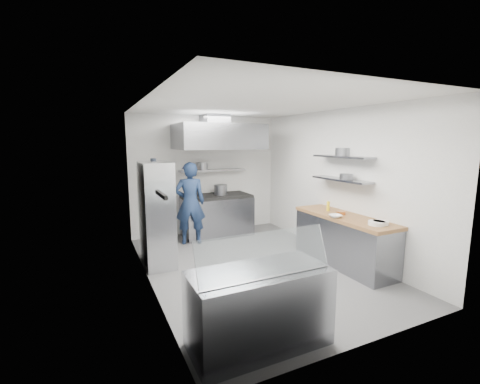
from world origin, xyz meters
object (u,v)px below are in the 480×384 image
display_case (259,308)px  gas_range (217,216)px  chef (190,203)px  wire_rack (156,214)px

display_case → gas_range: bearing=75.0°
chef → wire_rack: bearing=60.9°
chef → wire_rack: 1.28m
gas_range → wire_rack: bearing=-141.9°
gas_range → display_case: gas_range is taller
chef → wire_rack: (-0.89, -0.92, 0.04)m
chef → display_case: chef is taller
wire_rack → display_case: (0.53, -2.82, -0.50)m
wire_rack → display_case: bearing=-79.4°
chef → display_case: size_ratio=1.18×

